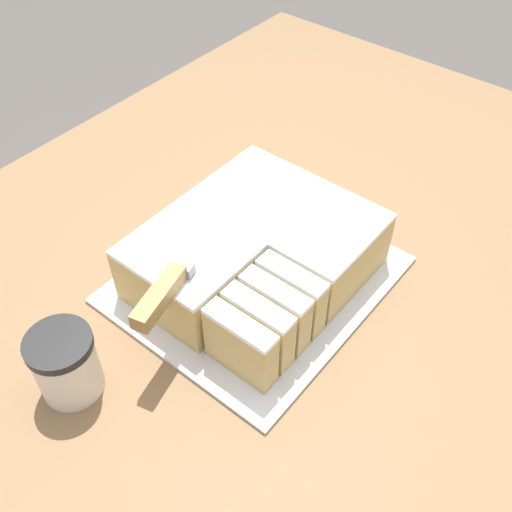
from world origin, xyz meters
name	(u,v)px	position (x,y,z in m)	size (l,w,h in m)	color
countertop	(281,444)	(0.00, 0.00, 0.48)	(1.40, 1.10, 0.95)	brown
cake_board	(256,279)	(-0.02, 0.05, 0.96)	(0.36, 0.31, 0.01)	silver
cake	(256,253)	(-0.02, 0.05, 1.00)	(0.29, 0.25, 0.09)	tan
knife	(178,272)	(-0.14, 0.07, 1.06)	(0.31, 0.10, 0.02)	silver
coffee_cup	(66,364)	(-0.30, 0.11, 1.00)	(0.08, 0.08, 0.09)	beige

